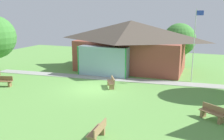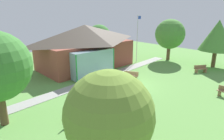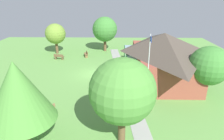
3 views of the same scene
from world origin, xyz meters
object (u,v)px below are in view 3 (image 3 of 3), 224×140
(bench_front_left, at_px, (59,57))
(tree_lawn_corner, at_px, (55,34))
(flagpole, at_px, (148,69))
(tree_far_east, at_px, (18,92))
(tree_behind_pavilion_right, at_px, (209,66))
(bench_rear_near_path, at_px, (101,75))
(pavilion, at_px, (161,55))
(bench_front_right, at_px, (21,84))
(bench_lawn_far_right, at_px, (47,111))
(tree_east_hedge, at_px, (122,91))
(bench_mid_left, at_px, (86,54))
(tree_west_hedge, at_px, (105,29))

(bench_front_left, relative_size, tree_lawn_corner, 0.32)
(flagpole, relative_size, tree_far_east, 1.09)
(tree_lawn_corner, distance_m, tree_behind_pavilion_right, 23.15)
(bench_front_left, height_order, bench_rear_near_path, same)
(pavilion, bearing_deg, bench_front_right, -78.30)
(tree_far_east, bearing_deg, tree_lawn_corner, -168.96)
(bench_lawn_far_right, height_order, tree_behind_pavilion_right, tree_behind_pavilion_right)
(bench_front_right, bearing_deg, pavilion, 9.86)
(bench_front_left, bearing_deg, bench_front_right, -86.98)
(tree_east_hedge, bearing_deg, flagpole, 153.05)
(pavilion, bearing_deg, bench_mid_left, -128.57)
(bench_mid_left, relative_size, tree_west_hedge, 0.27)
(tree_lawn_corner, height_order, tree_behind_pavilion_right, tree_behind_pavilion_right)
(tree_east_hedge, bearing_deg, tree_west_hedge, -174.13)
(tree_behind_pavilion_right, bearing_deg, tree_far_east, -63.25)
(bench_front_right, xyz_separation_m, tree_west_hedge, (-14.47, 8.05, 3.30))
(bench_rear_near_path, distance_m, bench_lawn_far_right, 8.56)
(bench_lawn_far_right, bearing_deg, tree_west_hedge, 22.47)
(tree_behind_pavilion_right, height_order, tree_far_east, tree_far_east)
(tree_west_hedge, bearing_deg, flagpole, 14.15)
(flagpole, height_order, tree_behind_pavilion_right, flagpole)
(bench_front_right, xyz_separation_m, tree_lawn_corner, (-12.76, 0.20, 2.83))
(bench_rear_near_path, bearing_deg, tree_behind_pavilion_right, -52.01)
(bench_mid_left, distance_m, tree_far_east, 19.97)
(bench_rear_near_path, distance_m, tree_behind_pavilion_right, 11.26)
(tree_behind_pavilion_right, bearing_deg, flagpole, -71.88)
(tree_west_hedge, distance_m, tree_east_hedge, 22.45)
(bench_front_right, xyz_separation_m, tree_far_east, (8.64, 4.38, 3.54))
(bench_rear_near_path, bearing_deg, bench_lawn_far_right, -146.32)
(tree_lawn_corner, bearing_deg, bench_front_right, -0.92)
(pavilion, height_order, bench_lawn_far_right, pavilion)
(tree_lawn_corner, xyz_separation_m, tree_far_east, (21.40, 4.18, 0.71))
(bench_front_left, relative_size, tree_behind_pavilion_right, 0.32)
(bench_front_left, relative_size, bench_rear_near_path, 1.02)
(tree_lawn_corner, distance_m, tree_west_hedge, 8.05)
(tree_far_east, distance_m, tree_east_hedge, 6.03)
(tree_far_east, relative_size, tree_east_hedge, 1.01)
(pavilion, xyz_separation_m, tree_west_hedge, (-11.33, -7.08, 1.00))
(pavilion, xyz_separation_m, bench_mid_left, (-7.85, -9.85, -2.30))
(bench_front_right, distance_m, tree_far_east, 10.32)
(tree_far_east, xyz_separation_m, tree_west_hedge, (-23.11, 3.67, -0.24))
(bench_front_right, relative_size, tree_behind_pavilion_right, 0.31)
(tree_behind_pavilion_right, xyz_separation_m, tree_west_hedge, (-16.06, -10.31, 0.62))
(bench_front_left, bearing_deg, bench_rear_near_path, -34.07)
(bench_front_left, xyz_separation_m, tree_behind_pavilion_right, (11.07, 16.96, 2.68))
(bench_rear_near_path, height_order, tree_behind_pavilion_right, tree_behind_pavilion_right)
(pavilion, relative_size, flagpole, 1.88)
(flagpole, distance_m, bench_mid_left, 16.49)
(flagpole, xyz_separation_m, tree_west_hedge, (-17.95, -4.53, 0.25))
(bench_front_right, bearing_deg, flagpole, -17.34)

